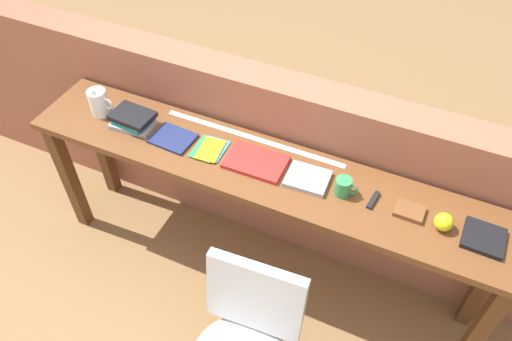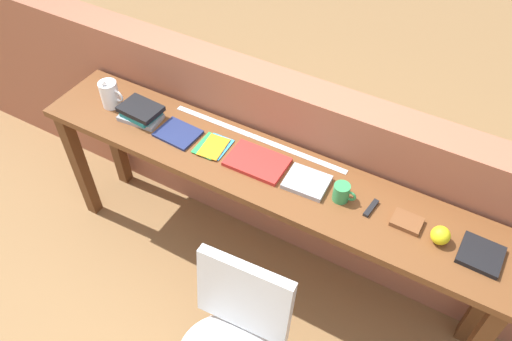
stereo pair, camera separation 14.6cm
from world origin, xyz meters
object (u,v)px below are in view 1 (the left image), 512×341
object	(u,v)px
magazine_cycling	(173,138)
mug	(344,187)
sports_ball_small	(444,222)
chair_white_moulded	(245,339)
leather_journal_brown	(409,211)
book_stack_leftmost	(133,120)
multitool_folded	(373,200)
pitcher_white	(99,102)
pamphlet_pile_colourful	(210,149)
book_open_centre	(256,162)
book_repair_rightmost	(484,238)

from	to	relation	value
magazine_cycling	mug	xyz separation A→B (m)	(0.91, 0.01, 0.04)
mug	sports_ball_small	world-z (taller)	mug
chair_white_moulded	leather_journal_brown	bearing A→B (deg)	54.76
book_stack_leftmost	leather_journal_brown	size ratio (longest dim) A/B	1.79
mug	leather_journal_brown	bearing A→B (deg)	2.32
book_stack_leftmost	sports_ball_small	distance (m)	1.61
chair_white_moulded	sports_ball_small	size ratio (longest dim) A/B	10.76
magazine_cycling	sports_ball_small	size ratio (longest dim) A/B	2.58
mug	multitool_folded	size ratio (longest dim) A/B	1.00
mug	magazine_cycling	bearing A→B (deg)	-179.22
pitcher_white	sports_ball_small	distance (m)	1.82
book_stack_leftmost	leather_journal_brown	xyz separation A→B (m)	(1.46, 0.02, -0.03)
magazine_cycling	pamphlet_pile_colourful	distance (m)	0.21
mug	multitool_folded	world-z (taller)	mug
multitool_folded	leather_journal_brown	world-z (taller)	leather_journal_brown
book_stack_leftmost	sports_ball_small	xyz separation A→B (m)	(1.61, -0.01, 0.00)
magazine_cycling	mug	size ratio (longest dim) A/B	1.94
book_open_centre	multitool_folded	distance (m)	0.59
pitcher_white	book_open_centre	bearing A→B (deg)	0.24
sports_ball_small	pitcher_white	bearing A→B (deg)	179.48
sports_ball_small	book_stack_leftmost	bearing A→B (deg)	179.78
pamphlet_pile_colourful	sports_ball_small	bearing A→B (deg)	-0.54
multitool_folded	sports_ball_small	distance (m)	0.32
mug	leather_journal_brown	xyz separation A→B (m)	(0.31, 0.01, -0.03)
pamphlet_pile_colourful	sports_ball_small	world-z (taller)	sports_ball_small
pamphlet_pile_colourful	leather_journal_brown	size ratio (longest dim) A/B	1.43
magazine_cycling	multitool_folded	distance (m)	1.05
chair_white_moulded	mug	size ratio (longest dim) A/B	8.10
pamphlet_pile_colourful	mug	bearing A→B (deg)	0.09
pamphlet_pile_colourful	multitool_folded	bearing A→B (deg)	0.89
pamphlet_pile_colourful	book_open_centre	distance (m)	0.25
pitcher_white	book_stack_leftmost	size ratio (longest dim) A/B	0.79
pitcher_white	mug	world-z (taller)	pitcher_white
chair_white_moulded	leather_journal_brown	xyz separation A→B (m)	(0.49, 0.69, 0.37)
mug	book_repair_rightmost	size ratio (longest dim) A/B	0.64
magazine_cycling	book_repair_rightmost	size ratio (longest dim) A/B	1.24
pitcher_white	multitool_folded	bearing A→B (deg)	0.28
chair_white_moulded	pamphlet_pile_colourful	xyz separation A→B (m)	(-0.51, 0.68, 0.36)
pitcher_white	multitool_folded	distance (m)	1.51
pitcher_white	book_open_centre	world-z (taller)	pitcher_white
book_open_centre	multitool_folded	world-z (taller)	book_open_centre
leather_journal_brown	book_repair_rightmost	distance (m)	0.32
pamphlet_pile_colourful	book_repair_rightmost	size ratio (longest dim) A/B	1.08
chair_white_moulded	book_open_centre	world-z (taller)	book_open_centre
pitcher_white	magazine_cycling	xyz separation A→B (m)	(0.46, -0.02, -0.07)
mug	chair_white_moulded	bearing A→B (deg)	-105.04
book_open_centre	sports_ball_small	size ratio (longest dim) A/B	3.54
pamphlet_pile_colourful	leather_journal_brown	distance (m)	1.00
pitcher_white	leather_journal_brown	distance (m)	1.67
book_stack_leftmost	sports_ball_small	world-z (taller)	sports_ball_small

